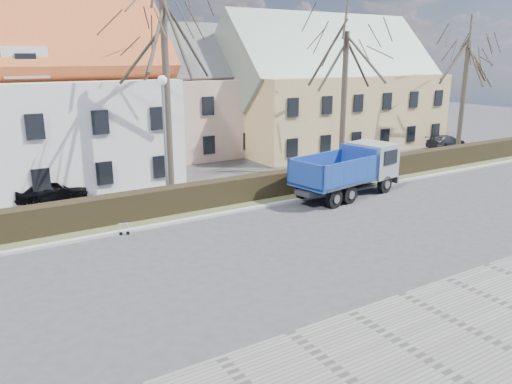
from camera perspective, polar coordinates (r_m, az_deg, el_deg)
ground at (r=21.31m, az=4.25°, el=-5.44°), size 120.00×120.00×0.00m
sidewalk_near at (r=15.89m, az=23.06°, el=-14.21°), size 80.00×5.00×0.08m
curb_far at (r=24.95m, az=-1.93°, el=-2.12°), size 80.00×0.30×0.12m
grass_strip at (r=26.30m, az=-3.66°, el=-1.25°), size 80.00×3.00×0.10m
hedge at (r=25.96m, az=-3.48°, el=-0.09°), size 60.00×0.90×1.30m
building_pink at (r=39.54m, az=-8.14°, el=10.06°), size 10.80×8.80×8.00m
building_yellow at (r=43.32m, az=8.49°, el=10.83°), size 18.80×10.80×8.50m
tree_1 at (r=26.48m, az=-10.22°, el=12.47°), size 9.20×9.20×12.65m
tree_2 at (r=32.90m, az=10.06°, el=11.56°), size 8.00×8.00×11.00m
tree_3 at (r=41.83m, az=22.70°, el=11.02°), size 7.60×7.60×10.45m
dump_truck at (r=27.65m, az=9.98°, el=2.28°), size 7.37×3.78×2.81m
streetlight at (r=25.12m, az=-10.32°, el=5.51°), size 0.52×0.52×6.72m
cart_frame at (r=22.41m, az=-15.34°, el=-4.07°), size 0.76×0.56×0.62m
parked_car_a at (r=28.70m, az=-22.39°, el=0.23°), size 3.74×1.57×1.27m
parked_car_b at (r=44.94m, az=20.87°, el=5.41°), size 3.83×1.58×1.11m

